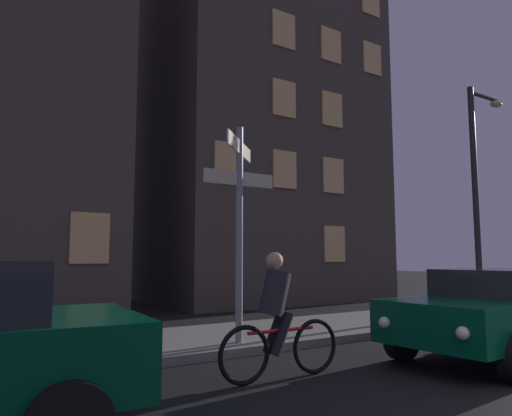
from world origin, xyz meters
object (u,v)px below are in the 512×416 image
Objects in this scene: signpost at (239,212)px; street_lamp at (479,177)px; cyclist at (278,320)px; car_side_parked at (505,309)px.

signpost is 0.60× the size of street_lamp.
signpost reaches higher than cyclist.
cyclist is at bearing -105.78° from signpost.
signpost is 2.00× the size of cyclist.
cyclist reaches higher than car_side_parked.
signpost reaches higher than car_side_parked.
cyclist is (-0.52, -1.85, -1.56)m from signpost.
cyclist is at bearing -164.46° from street_lamp.
signpost is 2.48m from cyclist.
street_lamp is at bearing 34.01° from car_side_parked.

